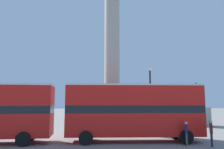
{
  "coord_description": "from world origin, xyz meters",
  "views": [
    {
      "loc": [
        -2.22,
        -23.45,
        2.92
      ],
      "look_at": [
        0.0,
        0.0,
        6.03
      ],
      "focal_mm": 35.0,
      "sensor_mm": 36.0,
      "label": 1
    }
  ],
  "objects_px": {
    "monument_column": "(112,68)",
    "pedestrian_near_lamp": "(211,132)",
    "bus_a": "(134,110)",
    "pedestrian_by_plinth": "(186,132)",
    "street_lamp": "(150,95)",
    "equestrian_statue": "(198,113)"
  },
  "relations": [
    {
      "from": "monument_column",
      "to": "bus_a",
      "type": "distance_m",
      "value": 7.89
    },
    {
      "from": "street_lamp",
      "to": "pedestrian_near_lamp",
      "type": "height_order",
      "value": "street_lamp"
    },
    {
      "from": "street_lamp",
      "to": "pedestrian_near_lamp",
      "type": "relative_size",
      "value": 3.65
    },
    {
      "from": "bus_a",
      "to": "street_lamp",
      "type": "height_order",
      "value": "street_lamp"
    },
    {
      "from": "street_lamp",
      "to": "pedestrian_by_plinth",
      "type": "height_order",
      "value": "street_lamp"
    },
    {
      "from": "street_lamp",
      "to": "pedestrian_near_lamp",
      "type": "bearing_deg",
      "value": -63.27
    },
    {
      "from": "monument_column",
      "to": "street_lamp",
      "type": "xyz_separation_m",
      "value": [
        3.26,
        -3.51,
        -3.11
      ]
    },
    {
      "from": "monument_column",
      "to": "pedestrian_by_plinth",
      "type": "xyz_separation_m",
      "value": [
        4.44,
        -8.37,
        -5.86
      ]
    },
    {
      "from": "street_lamp",
      "to": "pedestrian_by_plinth",
      "type": "bearing_deg",
      "value": -76.38
    },
    {
      "from": "bus_a",
      "to": "equestrian_statue",
      "type": "distance_m",
      "value": 15.27
    },
    {
      "from": "street_lamp",
      "to": "bus_a",
      "type": "bearing_deg",
      "value": -126.13
    },
    {
      "from": "equestrian_statue",
      "to": "street_lamp",
      "type": "xyz_separation_m",
      "value": [
        -8.46,
        -7.95,
        2.03
      ]
    },
    {
      "from": "bus_a",
      "to": "pedestrian_near_lamp",
      "type": "bearing_deg",
      "value": -23.13
    },
    {
      "from": "equestrian_statue",
      "to": "pedestrian_near_lamp",
      "type": "height_order",
      "value": "equestrian_statue"
    },
    {
      "from": "pedestrian_by_plinth",
      "to": "pedestrian_near_lamp",
      "type": "bearing_deg",
      "value": -81.61
    },
    {
      "from": "monument_column",
      "to": "pedestrian_near_lamp",
      "type": "xyz_separation_m",
      "value": [
        5.97,
        -8.89,
        -5.77
      ]
    },
    {
      "from": "monument_column",
      "to": "street_lamp",
      "type": "relative_size",
      "value": 3.16
    },
    {
      "from": "pedestrian_by_plinth",
      "to": "monument_column",
      "type": "bearing_deg",
      "value": 55.16
    },
    {
      "from": "monument_column",
      "to": "pedestrian_near_lamp",
      "type": "bearing_deg",
      "value": -56.1
    },
    {
      "from": "monument_column",
      "to": "equestrian_statue",
      "type": "distance_m",
      "value": 13.55
    },
    {
      "from": "bus_a",
      "to": "pedestrian_by_plinth",
      "type": "xyz_separation_m",
      "value": [
        3.35,
        -1.88,
        -1.5
      ]
    },
    {
      "from": "pedestrian_near_lamp",
      "to": "monument_column",
      "type": "bearing_deg",
      "value": -119.19
    }
  ]
}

